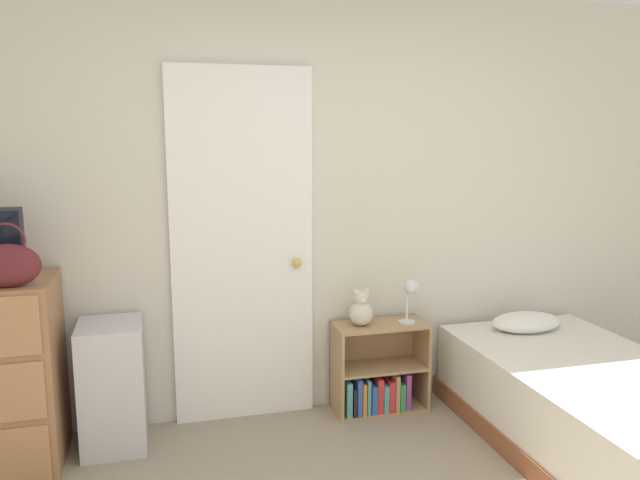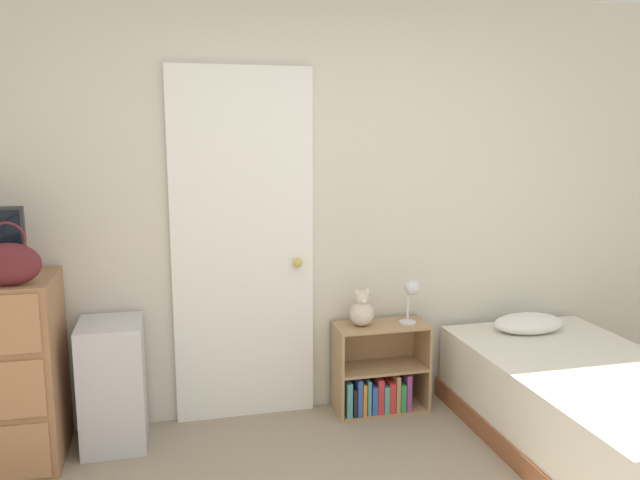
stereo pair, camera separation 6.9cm
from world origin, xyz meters
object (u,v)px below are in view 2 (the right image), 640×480
object	(u,v)px
bookshelf	(378,379)
desk_lamp	(411,293)
bed	(591,409)
teddy_bear	(362,310)
storage_bin	(113,384)
handbag	(9,263)

from	to	relation	value
bookshelf	desk_lamp	xyz separation A→B (m)	(0.19, -0.04, 0.55)
bookshelf	bed	size ratio (longest dim) A/B	0.32
teddy_bear	desk_lamp	bearing A→B (deg)	-7.19
bed	bookshelf	bearing A→B (deg)	141.79
teddy_bear	bed	world-z (taller)	teddy_bear
storage_bin	desk_lamp	distance (m)	1.80
bookshelf	desk_lamp	distance (m)	0.59
desk_lamp	bed	bearing A→B (deg)	-43.10
handbag	desk_lamp	bearing A→B (deg)	6.87
bookshelf	desk_lamp	bearing A→B (deg)	-11.13
handbag	bookshelf	world-z (taller)	handbag
storage_bin	bookshelf	size ratio (longest dim) A/B	1.22
storage_bin	teddy_bear	size ratio (longest dim) A/B	3.07
desk_lamp	teddy_bear	bearing A→B (deg)	172.81
storage_bin	handbag	bearing A→B (deg)	-149.98
teddy_bear	storage_bin	bearing A→B (deg)	-177.67
handbag	teddy_bear	bearing A→B (deg)	9.12
handbag	teddy_bear	distance (m)	1.95
teddy_bear	desk_lamp	size ratio (longest dim) A/B	0.82
handbag	bookshelf	size ratio (longest dim) A/B	0.55
teddy_bear	bed	bearing A→B (deg)	-35.21
bookshelf	storage_bin	bearing A→B (deg)	-177.85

